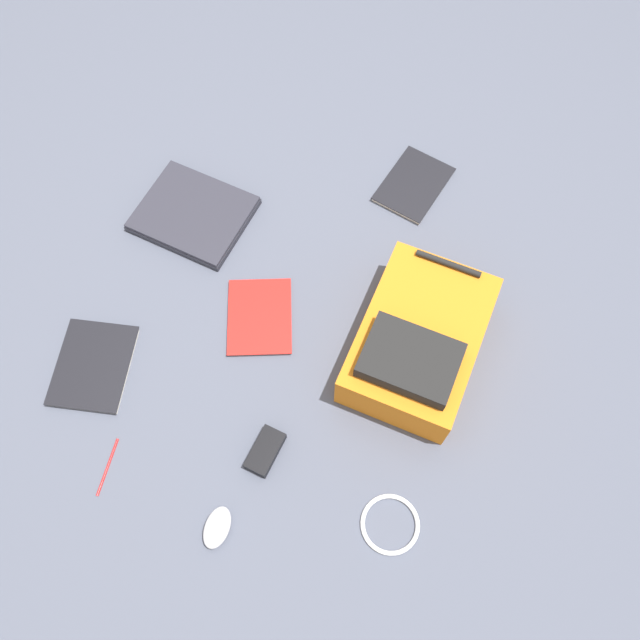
% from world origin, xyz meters
% --- Properties ---
extents(ground_plane, '(4.18, 4.18, 0.00)m').
position_xyz_m(ground_plane, '(0.00, 0.00, 0.00)').
color(ground_plane, '#4C5160').
extents(backpack, '(0.35, 0.48, 0.18)m').
position_xyz_m(backpack, '(0.31, -0.03, 0.08)').
color(backpack, orange).
rests_on(backpack, ground_plane).
extents(laptop, '(0.36, 0.32, 0.03)m').
position_xyz_m(laptop, '(-0.42, 0.23, 0.02)').
color(laptop, '#24242C').
rests_on(laptop, ground_plane).
extents(book_blue, '(0.23, 0.27, 0.02)m').
position_xyz_m(book_blue, '(-0.51, -0.29, 0.01)').
color(book_blue, silver).
rests_on(book_blue, ground_plane).
extents(book_comic, '(0.23, 0.27, 0.02)m').
position_xyz_m(book_comic, '(0.19, 0.51, 0.01)').
color(book_comic, silver).
rests_on(book_comic, ground_plane).
extents(book_manual, '(0.24, 0.27, 0.01)m').
position_xyz_m(book_manual, '(-0.13, -0.04, 0.01)').
color(book_manual, silver).
rests_on(book_manual, ground_plane).
extents(computer_mouse, '(0.06, 0.10, 0.04)m').
position_xyz_m(computer_mouse, '(-0.06, -0.60, 0.02)').
color(computer_mouse, silver).
rests_on(computer_mouse, ground_plane).
extents(cable_coil, '(0.14, 0.14, 0.01)m').
position_xyz_m(cable_coil, '(0.34, -0.48, 0.01)').
color(cable_coil, silver).
rests_on(cable_coil, ground_plane).
extents(power_brick, '(0.08, 0.13, 0.03)m').
position_xyz_m(power_brick, '(-0.00, -0.39, 0.02)').
color(power_brick, black).
rests_on(power_brick, ground_plane).
extents(pen_black, '(0.01, 0.15, 0.01)m').
position_xyz_m(pen_black, '(-0.37, -0.53, 0.00)').
color(pen_black, red).
rests_on(pen_black, ground_plane).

